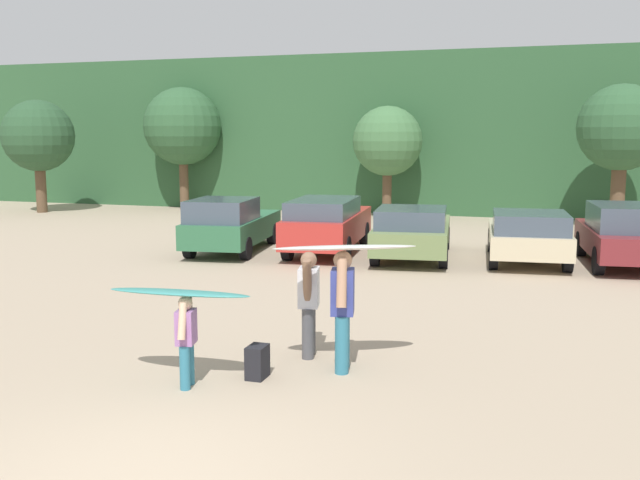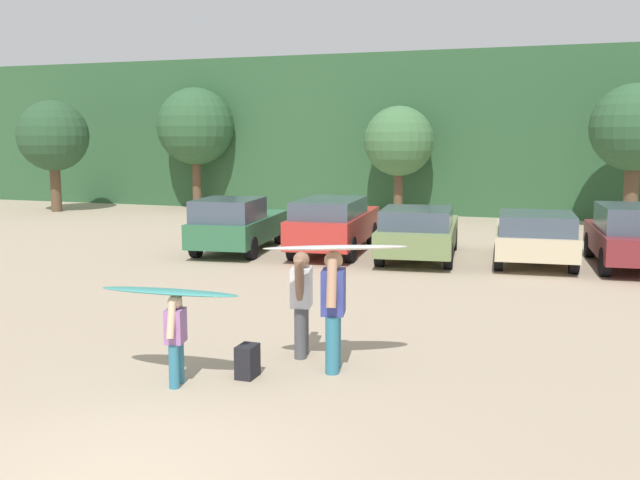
{
  "view_description": "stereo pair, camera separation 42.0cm",
  "coord_description": "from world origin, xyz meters",
  "views": [
    {
      "loc": [
        3.65,
        -5.74,
        3.26
      ],
      "look_at": [
        -0.65,
        7.69,
        1.22
      ],
      "focal_mm": 40.81,
      "sensor_mm": 36.0,
      "label": 1
    },
    {
      "loc": [
        4.05,
        -5.6,
        3.26
      ],
      "look_at": [
        -0.65,
        7.69,
        1.22
      ],
      "focal_mm": 40.81,
      "sensor_mm": 36.0,
      "label": 2
    }
  ],
  "objects": [
    {
      "name": "tree_left",
      "position": [
        -2.61,
        22.54,
        3.01
      ],
      "size": [
        2.75,
        2.75,
        4.4
      ],
      "color": "brown",
      "rests_on": "ground_plane"
    },
    {
      "name": "backpack_dropped",
      "position": [
        -0.05,
        3.03,
        0.22
      ],
      "size": [
        0.24,
        0.34,
        0.45
      ],
      "color": "black",
      "rests_on": "ground_plane"
    },
    {
      "name": "tree_far_right",
      "position": [
        -11.91,
        23.08,
        3.62
      ],
      "size": [
        3.39,
        3.39,
        5.34
      ],
      "color": "brown",
      "rests_on": "ground_plane"
    },
    {
      "name": "surfboard_teal",
      "position": [
        -0.93,
        2.53,
        1.23
      ],
      "size": [
        1.99,
        0.67,
        0.13
      ],
      "rotation": [
        0.0,
        0.0,
        3.2
      ],
      "color": "teal"
    },
    {
      "name": "tree_center",
      "position": [
        5.8,
        21.22,
        3.47
      ],
      "size": [
        2.95,
        2.95,
        5.0
      ],
      "color": "brown",
      "rests_on": "ground_plane"
    },
    {
      "name": "parked_car_champagne",
      "position": [
        3.11,
        13.47,
        0.73
      ],
      "size": [
        2.31,
        4.39,
        1.37
      ],
      "rotation": [
        0.0,
        0.0,
        1.66
      ],
      "color": "beige",
      "rests_on": "ground_plane"
    },
    {
      "name": "parked_car_maroon",
      "position": [
        5.45,
        13.65,
        0.83
      ],
      "size": [
        2.29,
        4.38,
        1.57
      ],
      "rotation": [
        0.0,
        0.0,
        1.68
      ],
      "color": "maroon",
      "rests_on": "ground_plane"
    },
    {
      "name": "ground_plane",
      "position": [
        0.0,
        0.0,
        0.0
      ],
      "size": [
        120.0,
        120.0,
        0.0
      ],
      "primitive_type": "plane",
      "color": "tan"
    },
    {
      "name": "tree_center_left",
      "position": [
        -17.04,
        19.99,
        3.2
      ],
      "size": [
        2.99,
        2.99,
        4.73
      ],
      "color": "brown",
      "rests_on": "ground_plane"
    },
    {
      "name": "surfboard_white",
      "position": [
        0.99,
        3.69,
        1.74
      ],
      "size": [
        2.04,
        1.36,
        0.14
      ],
      "rotation": [
        0.0,
        0.0,
        3.58
      ],
      "color": "white"
    },
    {
      "name": "parked_car_olive_green",
      "position": [
        0.16,
        13.26,
        0.74
      ],
      "size": [
        2.44,
        4.9,
        1.4
      ],
      "rotation": [
        0.0,
        0.0,
        1.69
      ],
      "color": "#6B7F4C",
      "rests_on": "ground_plane"
    },
    {
      "name": "person_child",
      "position": [
        -0.79,
        2.43,
        0.69
      ],
      "size": [
        0.28,
        0.52,
        1.22
      ],
      "rotation": [
        0.0,
        0.0,
        3.36
      ],
      "color": "teal",
      "rests_on": "ground_plane"
    },
    {
      "name": "parked_car_red",
      "position": [
        -2.28,
        13.42,
        0.84
      ],
      "size": [
        2.16,
        4.92,
        1.55
      ],
      "rotation": [
        0.0,
        0.0,
        1.67
      ],
      "color": "#B72D28",
      "rests_on": "ground_plane"
    },
    {
      "name": "parked_car_forest_green",
      "position": [
        -4.9,
        12.73,
        0.78
      ],
      "size": [
        2.28,
        4.59,
        1.56
      ],
      "rotation": [
        0.0,
        0.0,
        1.7
      ],
      "color": "#2D6642",
      "rests_on": "ground_plane"
    },
    {
      "name": "hillside_ridge",
      "position": [
        0.0,
        29.84,
        3.31
      ],
      "size": [
        108.0,
        12.0,
        6.62
      ],
      "primitive_type": "cube",
      "color": "#2D5633",
      "rests_on": "ground_plane"
    },
    {
      "name": "person_companion",
      "position": [
        0.3,
        4.19,
        0.89
      ],
      "size": [
        0.37,
        0.65,
        1.57
      ],
      "rotation": [
        0.0,
        0.0,
        3.36
      ],
      "color": "#4C4C51",
      "rests_on": "ground_plane"
    },
    {
      "name": "person_adult",
      "position": [
        0.95,
        3.71,
        0.96
      ],
      "size": [
        0.39,
        0.83,
        1.69
      ],
      "rotation": [
        0.0,
        0.0,
        3.36
      ],
      "color": "teal",
      "rests_on": "ground_plane"
    }
  ]
}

